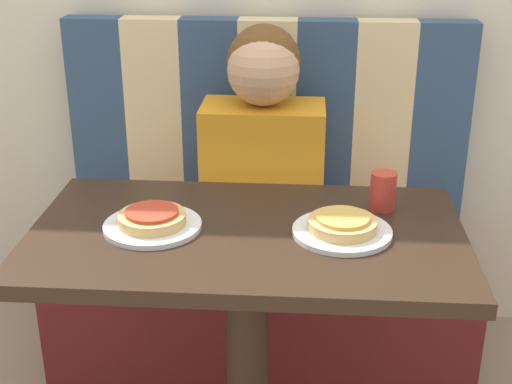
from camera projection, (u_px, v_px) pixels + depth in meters
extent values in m
cube|color=#5B1919|center=(262.00, 302.00, 2.32)|extent=(1.29, 0.55, 0.42)
cube|color=navy|center=(101.00, 119.00, 2.36)|extent=(0.18, 0.08, 0.66)
cube|color=beige|center=(156.00, 120.00, 2.35)|extent=(0.18, 0.08, 0.66)
cube|color=navy|center=(211.00, 121.00, 2.34)|extent=(0.18, 0.08, 0.66)
cube|color=beige|center=(267.00, 122.00, 2.32)|extent=(0.18, 0.08, 0.66)
cube|color=navy|center=(324.00, 123.00, 2.31)|extent=(0.18, 0.08, 0.66)
cube|color=beige|center=(381.00, 125.00, 2.30)|extent=(0.18, 0.08, 0.66)
cube|color=navy|center=(439.00, 126.00, 2.29)|extent=(0.18, 0.08, 0.66)
cube|color=black|center=(247.00, 237.00, 1.59)|extent=(0.97, 0.55, 0.03)
cylinder|color=black|center=(248.00, 376.00, 1.73)|extent=(0.10, 0.10, 0.72)
cube|color=orange|center=(263.00, 178.00, 2.15)|extent=(0.36, 0.21, 0.46)
sphere|color=tan|center=(263.00, 70.00, 2.02)|extent=(0.21, 0.21, 0.21)
sphere|color=brown|center=(264.00, 61.00, 2.04)|extent=(0.21, 0.21, 0.21)
cylinder|color=white|center=(153.00, 226.00, 1.59)|extent=(0.22, 0.22, 0.01)
cylinder|color=white|center=(342.00, 232.00, 1.56)|extent=(0.22, 0.22, 0.01)
cylinder|color=tan|center=(152.00, 219.00, 1.58)|extent=(0.15, 0.15, 0.02)
cylinder|color=#B73823|center=(152.00, 212.00, 1.57)|extent=(0.12, 0.12, 0.01)
cylinder|color=tan|center=(342.00, 224.00, 1.55)|extent=(0.15, 0.15, 0.02)
cylinder|color=gold|center=(343.00, 218.00, 1.55)|extent=(0.12, 0.12, 0.01)
cylinder|color=#B23328|center=(383.00, 191.00, 1.67)|extent=(0.06, 0.06, 0.09)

